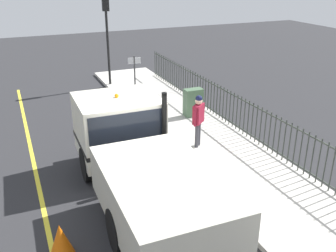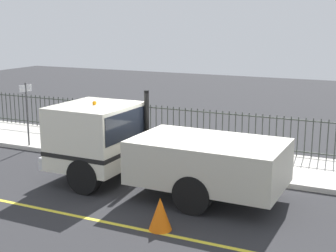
# 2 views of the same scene
# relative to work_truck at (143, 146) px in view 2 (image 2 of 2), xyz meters

# --- Properties ---
(ground_plane) EXTENTS (54.57, 54.57, 0.00)m
(ground_plane) POSITION_rel_work_truck_xyz_m (0.33, -0.07, -1.22)
(ground_plane) COLOR #2B2B2D
(ground_plane) RESTS_ON ground
(sidewalk_slab) EXTENTS (3.03, 24.80, 0.15)m
(sidewalk_slab) POSITION_rel_work_truck_xyz_m (3.25, -0.07, -1.15)
(sidewalk_slab) COLOR beige
(sidewalk_slab) RESTS_ON ground
(lane_marking) EXTENTS (0.12, 22.32, 0.01)m
(lane_marking) POSITION_rel_work_truck_xyz_m (-2.37, -0.07, -1.22)
(lane_marking) COLOR yellow
(lane_marking) RESTS_ON ground
(work_truck) EXTENTS (2.38, 6.57, 2.58)m
(work_truck) POSITION_rel_work_truck_xyz_m (0.00, 0.00, 0.00)
(work_truck) COLOR silver
(work_truck) RESTS_ON ground
(worker_standing) EXTENTS (0.52, 0.49, 1.75)m
(worker_standing) POSITION_rel_work_truck_xyz_m (2.70, 1.69, -0.00)
(worker_standing) COLOR maroon
(worker_standing) RESTS_ON sidewalk_slab
(iron_fence) EXTENTS (0.04, 21.12, 1.32)m
(iron_fence) POSITION_rel_work_truck_xyz_m (4.64, -0.07, -0.41)
(iron_fence) COLOR #2D332D
(iron_fence) RESTS_ON sidewalk_slab
(utility_cabinet) EXTENTS (0.72, 0.39, 1.09)m
(utility_cabinet) POSITION_rel_work_truck_xyz_m (3.82, 4.27, -0.53)
(utility_cabinet) COLOR #4C6B4C
(utility_cabinet) RESTS_ON sidewalk_slab
(traffic_cone) EXTENTS (0.52, 0.52, 0.74)m
(traffic_cone) POSITION_rel_work_truck_xyz_m (-2.18, -1.61, -0.85)
(traffic_cone) COLOR orange
(traffic_cone) RESTS_ON ground
(street_sign) EXTENTS (0.49, 0.15, 2.26)m
(street_sign) POSITION_rel_work_truck_xyz_m (1.92, 5.69, 0.34)
(street_sign) COLOR #4C4C4C
(street_sign) RESTS_ON sidewalk_slab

